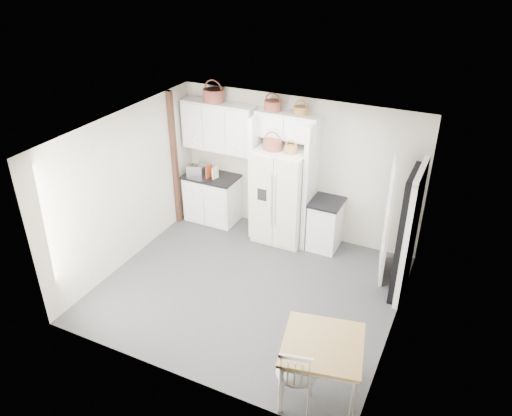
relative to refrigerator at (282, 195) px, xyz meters
The scene contains 27 objects.
floor 1.87m from the refrigerator, 84.79° to the right, with size 4.50×4.50×0.00m, color #38383B.
ceiling 2.38m from the refrigerator, 84.79° to the right, with size 4.50×4.50×0.00m, color white.
wall_back 0.57m from the refrigerator, 67.12° to the left, with size 4.50×4.50×0.00m, color beige.
wall_left 2.70m from the refrigerator, 141.94° to the right, with size 4.00×4.00×0.00m, color beige.
wall_right 2.94m from the refrigerator, 34.42° to the right, with size 4.00×4.00×0.00m, color beige.
refrigerator is the anchor object (origin of this frame).
base_cab_left 1.54m from the refrigerator, behind, with size 0.98×0.62×0.91m, color silver.
base_cab_right 0.94m from the refrigerator, ahead, with size 0.50×0.60×0.88m, color silver.
dining_table 3.63m from the refrigerator, 59.29° to the right, with size 0.94×0.94×0.78m, color #A28237.
windsor_chair 3.79m from the refrigerator, 64.25° to the right, with size 0.49×0.45×1.00m, color silver.
counter_left 1.48m from the refrigerator, behind, with size 1.02×0.66×0.04m, color black.
counter_right 0.83m from the refrigerator, ahead, with size 0.54×0.64×0.04m, color black.
toaster 1.78m from the refrigerator, behind, with size 0.30×0.17×0.21m, color silver.
cookbook_red 1.49m from the refrigerator, behind, with size 0.04×0.16×0.24m, color maroon.
cookbook_cream 1.36m from the refrigerator, behind, with size 0.03×0.15×0.22m, color beige.
basket_upper_b 2.15m from the refrigerator, behind, with size 0.39×0.39×0.23m, color brown.
basket_bridge_a 1.59m from the refrigerator, 147.11° to the left, with size 0.30×0.30×0.17m, color brown.
basket_bridge_b 1.56m from the refrigerator, 40.28° to the left, with size 0.24×0.24×0.14m, color olive.
basket_fridge_a 0.99m from the refrigerator, 147.12° to the right, with size 0.32×0.32×0.17m, color brown.
basket_fridge_b 0.97m from the refrigerator, 28.54° to the right, with size 0.22×0.22×0.12m, color olive.
upper_cabinet 1.70m from the refrigerator, behind, with size 1.40×0.34×0.90m, color silver.
bridge_cabinet 1.26m from the refrigerator, 90.00° to the left, with size 1.12×0.34×0.45m, color silver.
fridge_panel_left 0.58m from the refrigerator, behind, with size 0.08×0.60×2.30m, color silver.
fridge_panel_right 0.58m from the refrigerator, ahead, with size 0.08×0.60×2.30m, color silver.
trim_post 2.11m from the refrigerator, behind, with size 0.09×0.09×2.60m, color black.
doorway_void 2.40m from the refrigerator, 15.59° to the right, with size 0.18×0.85×2.05m, color black.
door_slab 1.98m from the refrigerator, ahead, with size 0.80×0.04×2.05m, color white.
Camera 1 is at (2.86, -5.71, 4.98)m, focal length 35.00 mm.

